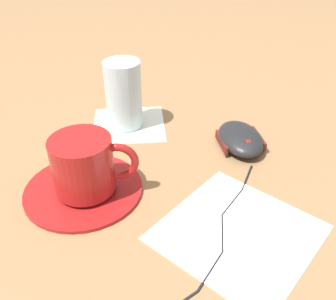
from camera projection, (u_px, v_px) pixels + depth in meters
ground_plane at (178, 160)px, 0.56m from camera, size 3.00×3.00×0.00m
saucer at (83, 188)px, 0.50m from camera, size 0.16×0.16×0.01m
coffee_cup at (85, 164)px, 0.47m from camera, size 0.08×0.11×0.07m
computer_mouse at (241, 138)px, 0.58m from camera, size 0.12×0.10×0.03m
mouse_cable at (190, 257)px, 0.41m from camera, size 0.33×0.19×0.00m
napkin_under_glass at (129, 124)px, 0.65m from camera, size 0.15×0.15×0.00m
drinking_glass at (124, 94)px, 0.62m from camera, size 0.06×0.06×0.11m
napkin_spare at (238, 232)px, 0.44m from camera, size 0.23×0.23×0.00m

